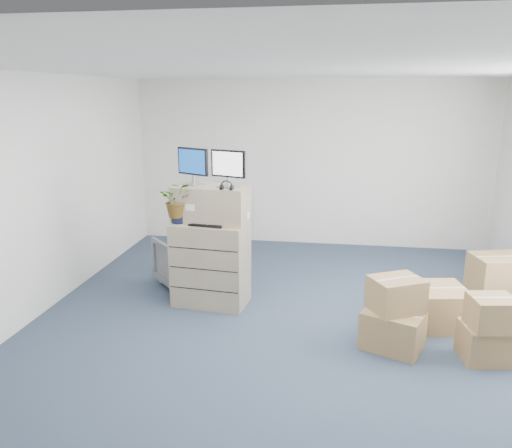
% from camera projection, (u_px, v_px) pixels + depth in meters
% --- Properties ---
extents(ground, '(7.00, 7.00, 0.00)m').
position_uv_depth(ground, '(291.00, 334.00, 5.48)').
color(ground, '#2A354C').
rests_on(ground, ground).
extents(wall_back, '(6.00, 0.02, 2.80)m').
position_uv_depth(wall_back, '(311.00, 164.00, 8.48)').
color(wall_back, silver).
rests_on(wall_back, ground).
extents(filing_cabinet_lower, '(0.94, 0.63, 1.04)m').
position_uv_depth(filing_cabinet_lower, '(211.00, 264.00, 6.17)').
color(filing_cabinet_lower, tan).
rests_on(filing_cabinet_lower, ground).
extents(filing_cabinet_upper, '(0.93, 0.53, 0.45)m').
position_uv_depth(filing_cabinet_upper, '(211.00, 204.00, 6.03)').
color(filing_cabinet_upper, tan).
rests_on(filing_cabinet_upper, filing_cabinet_lower).
extents(monitor_left, '(0.42, 0.26, 0.45)m').
position_uv_depth(monitor_left, '(193.00, 164.00, 5.98)').
color(monitor_left, '#99999E').
rests_on(monitor_left, filing_cabinet_upper).
extents(monitor_right, '(0.43, 0.24, 0.44)m').
position_uv_depth(monitor_right, '(228.00, 167.00, 5.83)').
color(monitor_right, '#99999E').
rests_on(monitor_right, filing_cabinet_upper).
extents(headphones, '(0.15, 0.03, 0.15)m').
position_uv_depth(headphones, '(227.00, 186.00, 5.74)').
color(headphones, black).
rests_on(headphones, filing_cabinet_upper).
extents(keyboard, '(0.44, 0.25, 0.02)m').
position_uv_depth(keyboard, '(207.00, 225.00, 5.92)').
color(keyboard, black).
rests_on(keyboard, filing_cabinet_lower).
extents(mouse, '(0.10, 0.08, 0.03)m').
position_uv_depth(mouse, '(237.00, 227.00, 5.81)').
color(mouse, silver).
rests_on(mouse, filing_cabinet_lower).
extents(water_bottle, '(0.08, 0.08, 0.29)m').
position_uv_depth(water_bottle, '(216.00, 211.00, 6.04)').
color(water_bottle, gray).
rests_on(water_bottle, filing_cabinet_lower).
extents(phone_dock, '(0.06, 0.05, 0.12)m').
position_uv_depth(phone_dock, '(208.00, 218.00, 6.10)').
color(phone_dock, silver).
rests_on(phone_dock, filing_cabinet_lower).
extents(external_drive, '(0.22, 0.20, 0.06)m').
position_uv_depth(external_drive, '(236.00, 220.00, 6.07)').
color(external_drive, black).
rests_on(external_drive, filing_cabinet_lower).
extents(tissue_box, '(0.23, 0.17, 0.08)m').
position_uv_depth(tissue_box, '(240.00, 215.00, 6.04)').
color(tissue_box, '#43ABE4').
rests_on(tissue_box, external_drive).
extents(potted_plant, '(0.45, 0.48, 0.42)m').
position_uv_depth(potted_plant, '(178.00, 205.00, 5.94)').
color(potted_plant, '#9AB995').
rests_on(potted_plant, filing_cabinet_lower).
extents(office_chair, '(1.01, 1.01, 0.76)m').
position_uv_depth(office_chair, '(188.00, 259.00, 6.78)').
color(office_chair, slate).
rests_on(office_chair, ground).
extents(cardboard_boxes, '(2.34, 2.27, 0.75)m').
position_uv_depth(cardboard_boxes, '(459.00, 301.00, 5.62)').
color(cardboard_boxes, '#866141').
rests_on(cardboard_boxes, ground).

